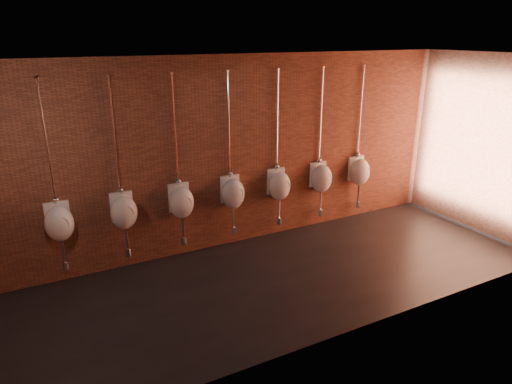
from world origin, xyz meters
TOP-DOWN VIEW (x-y plane):
  - ground at (0.00, 0.00)m, footprint 8.50×8.50m
  - room_shell at (0.00, 0.00)m, footprint 8.54×3.04m
  - urinal_0 at (-2.81, 1.36)m, footprint 0.42×0.37m
  - urinal_1 at (-1.91, 1.36)m, footprint 0.42×0.37m
  - urinal_2 at (-1.01, 1.36)m, footprint 0.42×0.37m
  - urinal_3 at (-0.11, 1.36)m, footprint 0.42×0.37m
  - urinal_4 at (0.79, 1.36)m, footprint 0.42×0.37m
  - urinal_5 at (1.69, 1.36)m, footprint 0.42×0.37m
  - urinal_6 at (2.60, 1.36)m, footprint 0.42×0.37m

SIDE VIEW (x-z plane):
  - ground at x=0.00m, z-range 0.00..0.00m
  - urinal_0 at x=-2.81m, z-range -0.39..2.33m
  - urinal_1 at x=-1.91m, z-range -0.39..2.33m
  - urinal_2 at x=-1.01m, z-range -0.39..2.33m
  - urinal_3 at x=-0.11m, z-range -0.39..2.33m
  - urinal_4 at x=0.79m, z-range -0.39..2.33m
  - urinal_5 at x=1.69m, z-range -0.39..2.33m
  - urinal_6 at x=2.60m, z-range -0.39..2.33m
  - room_shell at x=0.00m, z-range 0.40..3.62m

